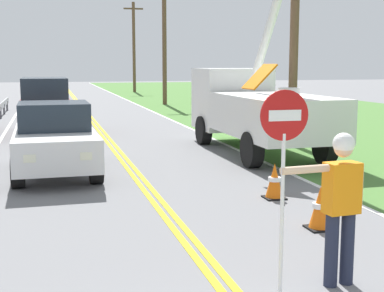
# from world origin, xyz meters

# --- Properties ---
(grass_verge_right) EXTENTS (16.00, 110.00, 0.01)m
(grass_verge_right) POSITION_xyz_m (11.60, 20.00, 0.00)
(grass_verge_right) COLOR #477533
(grass_verge_right) RESTS_ON ground
(centerline_yellow_left) EXTENTS (0.11, 110.00, 0.01)m
(centerline_yellow_left) POSITION_xyz_m (-0.09, 20.00, 0.01)
(centerline_yellow_left) COLOR yellow
(centerline_yellow_left) RESTS_ON ground
(centerline_yellow_right) EXTENTS (0.11, 110.00, 0.01)m
(centerline_yellow_right) POSITION_xyz_m (0.09, 20.00, 0.01)
(centerline_yellow_right) COLOR yellow
(centerline_yellow_right) RESTS_ON ground
(edge_line_right) EXTENTS (0.12, 110.00, 0.01)m
(edge_line_right) POSITION_xyz_m (3.60, 20.00, 0.01)
(edge_line_right) COLOR silver
(edge_line_right) RESTS_ON ground
(edge_line_left) EXTENTS (0.12, 110.00, 0.01)m
(edge_line_left) POSITION_xyz_m (-3.60, 20.00, 0.01)
(edge_line_left) COLOR silver
(edge_line_left) RESTS_ON ground
(flagger_worker) EXTENTS (1.08, 0.27, 1.83)m
(flagger_worker) POSITION_xyz_m (1.31, 2.87, 1.05)
(flagger_worker) COLOR #1E2338
(flagger_worker) RESTS_ON ground
(stop_sign_paddle) EXTENTS (0.56, 0.04, 2.33)m
(stop_sign_paddle) POSITION_xyz_m (0.54, 2.80, 1.71)
(stop_sign_paddle) COLOR silver
(stop_sign_paddle) RESTS_ON ground
(utility_bucket_truck) EXTENTS (2.67, 6.84, 5.77)m
(utility_bucket_truck) POSITION_xyz_m (3.99, 12.73, 1.42)
(utility_bucket_truck) COLOR white
(utility_bucket_truck) RESTS_ON ground
(oncoming_sedan_nearest) EXTENTS (1.97, 4.14, 1.70)m
(oncoming_sedan_nearest) POSITION_xyz_m (-1.83, 10.58, 0.83)
(oncoming_sedan_nearest) COLOR silver
(oncoming_sedan_nearest) RESTS_ON ground
(oncoming_suv_second) EXTENTS (1.94, 4.62, 2.10)m
(oncoming_suv_second) POSITION_xyz_m (-2.06, 18.52, 1.06)
(oncoming_suv_second) COLOR maroon
(oncoming_suv_second) RESTS_ON ground
(utility_pole_mid) EXTENTS (1.80, 0.28, 8.85)m
(utility_pole_mid) POSITION_xyz_m (5.38, 32.30, 4.61)
(utility_pole_mid) COLOR brown
(utility_pole_mid) RESTS_ON ground
(utility_pole_far) EXTENTS (1.80, 0.28, 8.21)m
(utility_pole_far) POSITION_xyz_m (5.91, 48.64, 4.29)
(utility_pole_far) COLOR brown
(utility_pole_far) RESTS_ON ground
(traffic_cone_lead) EXTENTS (0.40, 0.40, 0.70)m
(traffic_cone_lead) POSITION_xyz_m (2.17, 4.96, 0.34)
(traffic_cone_lead) COLOR orange
(traffic_cone_lead) RESTS_ON ground
(traffic_cone_mid) EXTENTS (0.40, 0.40, 0.70)m
(traffic_cone_mid) POSITION_xyz_m (2.26, 7.02, 0.34)
(traffic_cone_mid) COLOR orange
(traffic_cone_mid) RESTS_ON ground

